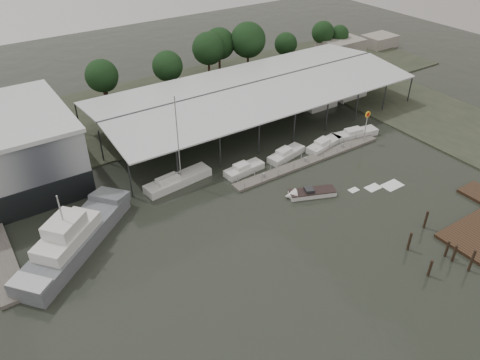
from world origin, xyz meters
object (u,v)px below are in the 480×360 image
grey_trawler (75,237)px  white_sailboat (177,180)px  speedboat_underway (308,193)px  shell_fuel_sign (367,120)px

grey_trawler → white_sailboat: bearing=-21.0°
grey_trawler → white_sailboat: size_ratio=1.29×
white_sailboat → speedboat_underway: bearing=-48.7°
shell_fuel_sign → white_sailboat: white_sailboat is taller
grey_trawler → white_sailboat: (16.44, 5.49, -0.93)m
shell_fuel_sign → grey_trawler: 48.80m
grey_trawler → speedboat_underway: 31.35m
shell_fuel_sign → white_sailboat: 33.00m
shell_fuel_sign → grey_trawler: (-48.74, 0.40, -2.35)m
speedboat_underway → shell_fuel_sign: bearing=-137.1°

